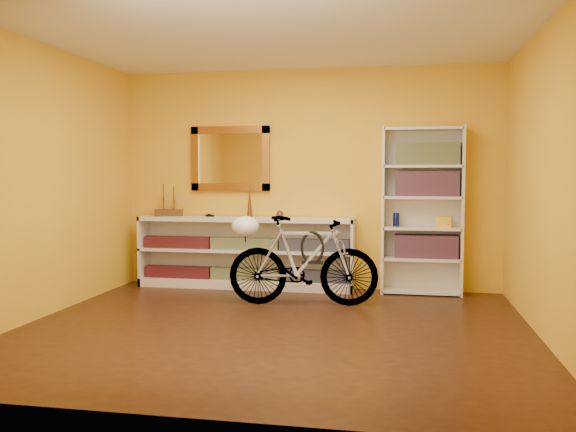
% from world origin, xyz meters
% --- Properties ---
extents(floor, '(4.50, 4.00, 0.01)m').
position_xyz_m(floor, '(0.00, 0.00, -0.01)').
color(floor, black).
rests_on(floor, ground).
extents(ceiling, '(4.50, 4.00, 0.01)m').
position_xyz_m(ceiling, '(0.00, 0.00, 2.60)').
color(ceiling, silver).
rests_on(ceiling, ground).
extents(back_wall, '(4.50, 0.01, 2.60)m').
position_xyz_m(back_wall, '(0.00, 2.00, 1.30)').
color(back_wall, gold).
rests_on(back_wall, ground).
extents(left_wall, '(0.01, 4.00, 2.60)m').
position_xyz_m(left_wall, '(-2.25, 0.00, 1.30)').
color(left_wall, gold).
rests_on(left_wall, ground).
extents(right_wall, '(0.01, 4.00, 2.60)m').
position_xyz_m(right_wall, '(2.25, 0.00, 1.30)').
color(right_wall, gold).
rests_on(right_wall, ground).
extents(gilt_mirror, '(0.98, 0.06, 0.78)m').
position_xyz_m(gilt_mirror, '(-0.95, 1.97, 1.55)').
color(gilt_mirror, brown).
rests_on(gilt_mirror, back_wall).
extents(wall_socket, '(0.09, 0.02, 0.09)m').
position_xyz_m(wall_socket, '(0.90, 1.99, 0.25)').
color(wall_socket, silver).
rests_on(wall_socket, back_wall).
extents(console_unit, '(2.60, 0.35, 0.85)m').
position_xyz_m(console_unit, '(-0.73, 1.81, 0.42)').
color(console_unit, silver).
rests_on(console_unit, floor).
extents(cd_row_lower, '(2.50, 0.13, 0.14)m').
position_xyz_m(cd_row_lower, '(-0.73, 1.79, 0.17)').
color(cd_row_lower, black).
rests_on(cd_row_lower, console_unit).
extents(cd_row_upper, '(2.50, 0.13, 0.14)m').
position_xyz_m(cd_row_upper, '(-0.73, 1.79, 0.54)').
color(cd_row_upper, navy).
rests_on(cd_row_upper, console_unit).
extents(model_ship, '(0.36, 0.22, 0.40)m').
position_xyz_m(model_ship, '(-1.69, 1.81, 1.05)').
color(model_ship, '#452A13').
rests_on(model_ship, console_unit).
extents(toy_car, '(0.00, 0.00, 0.00)m').
position_xyz_m(toy_car, '(-1.17, 1.81, 0.85)').
color(toy_car, black).
rests_on(toy_car, console_unit).
extents(bronze_ornament, '(0.07, 0.07, 0.38)m').
position_xyz_m(bronze_ornament, '(-0.67, 1.81, 1.04)').
color(bronze_ornament, brown).
rests_on(bronze_ornament, console_unit).
extents(decorative_orb, '(0.08, 0.08, 0.08)m').
position_xyz_m(decorative_orb, '(-0.31, 1.81, 0.89)').
color(decorative_orb, brown).
rests_on(decorative_orb, console_unit).
extents(bookcase, '(0.90, 0.30, 1.90)m').
position_xyz_m(bookcase, '(1.33, 1.84, 0.95)').
color(bookcase, silver).
rests_on(bookcase, floor).
extents(book_row_a, '(0.70, 0.22, 0.26)m').
position_xyz_m(book_row_a, '(1.38, 1.84, 0.55)').
color(book_row_a, maroon).
rests_on(book_row_a, bookcase).
extents(book_row_b, '(0.70, 0.22, 0.28)m').
position_xyz_m(book_row_b, '(1.38, 1.84, 1.25)').
color(book_row_b, maroon).
rests_on(book_row_b, bookcase).
extents(book_row_c, '(0.70, 0.22, 0.25)m').
position_xyz_m(book_row_c, '(1.38, 1.84, 1.59)').
color(book_row_c, navy).
rests_on(book_row_c, bookcase).
extents(travel_mug, '(0.07, 0.07, 0.16)m').
position_xyz_m(travel_mug, '(1.04, 1.82, 0.84)').
color(travel_mug, navy).
rests_on(travel_mug, bookcase).
extents(red_tin, '(0.17, 0.17, 0.17)m').
position_xyz_m(red_tin, '(1.13, 1.87, 1.55)').
color(red_tin, maroon).
rests_on(red_tin, bookcase).
extents(yellow_bag, '(0.18, 0.15, 0.12)m').
position_xyz_m(yellow_bag, '(1.58, 1.80, 0.83)').
color(yellow_bag, yellow).
rests_on(yellow_bag, bookcase).
extents(bicycle, '(0.57, 1.62, 0.93)m').
position_xyz_m(bicycle, '(0.11, 0.99, 0.47)').
color(bicycle, silver).
rests_on(bicycle, floor).
extents(helmet, '(0.29, 0.28, 0.22)m').
position_xyz_m(helmet, '(-0.50, 0.93, 0.82)').
color(helmet, white).
rests_on(helmet, bicycle).
extents(u_lock, '(0.25, 0.03, 0.25)m').
position_xyz_m(u_lock, '(0.20, 1.00, 0.61)').
color(u_lock, black).
rests_on(u_lock, bicycle).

